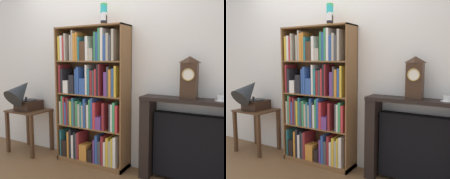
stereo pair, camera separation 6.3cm
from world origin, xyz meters
TOP-DOWN VIEW (x-y plane):
  - ground_plane at (0.00, 0.00)m, footprint 7.82×6.40m
  - wall_back at (0.10, 0.30)m, footprint 4.82×0.08m
  - bookshelf at (-0.01, 0.10)m, footprint 0.98×0.29m
  - cup_stack at (0.20, 0.08)m, footprint 0.08×0.08m
  - side_table_left at (-1.06, 0.03)m, footprint 0.55×0.45m
  - gramophone at (-1.06, -0.07)m, footprint 0.29×0.53m
  - fireplace_mantel at (1.26, 0.15)m, footprint 1.11×0.26m
  - mantel_clock at (1.22, 0.12)m, footprint 0.17×0.12m
  - teacup_with_saucer at (1.54, 0.13)m, footprint 0.12×0.12m

SIDE VIEW (x-z plane):
  - ground_plane at x=0.00m, z-range -0.02..0.00m
  - fireplace_mantel at x=1.26m, z-range -0.01..0.95m
  - side_table_left at x=-1.06m, z-range 0.16..0.79m
  - bookshelf at x=-0.01m, z-range -0.06..1.71m
  - gramophone at x=-1.06m, z-range 0.60..1.12m
  - teacup_with_saucer at x=1.54m, z-range 0.95..1.01m
  - mantel_clock at x=1.22m, z-range 0.96..1.40m
  - wall_back at x=0.10m, z-range 0.00..2.60m
  - cup_stack at x=0.20m, z-range 1.78..2.03m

